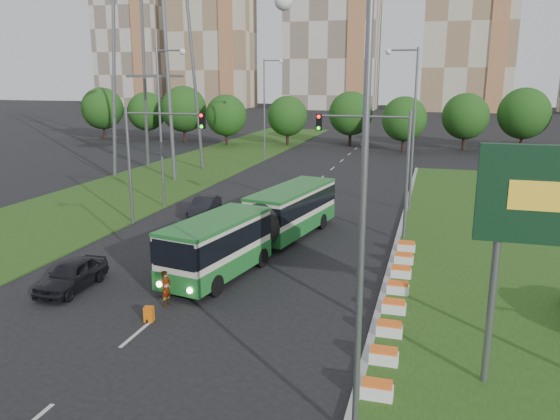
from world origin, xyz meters
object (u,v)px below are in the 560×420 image
(traffic_mast_median, at_px, (381,154))
(car_left_near, at_px, (72,275))
(car_left_far, at_px, (205,206))
(articulated_bus, at_px, (260,224))
(shopping_trolley, at_px, (149,314))
(traffic_mast_left, at_px, (150,148))
(pedestrian, at_px, (166,288))

(traffic_mast_median, xyz_separation_m, car_left_near, (-13.17, -12.56, -4.62))
(car_left_far, bearing_deg, traffic_mast_median, -17.57)
(traffic_mast_median, relative_size, car_left_far, 1.88)
(articulated_bus, xyz_separation_m, shopping_trolley, (-1.57, -10.15, -1.34))
(car_left_far, relative_size, shopping_trolley, 6.60)
(traffic_mast_median, xyz_separation_m, car_left_far, (-12.86, 2.41, -4.65))
(articulated_bus, bearing_deg, car_left_far, 143.87)
(shopping_trolley, bearing_deg, traffic_mast_left, 108.78)
(car_left_near, relative_size, pedestrian, 2.61)
(articulated_bus, bearing_deg, traffic_mast_median, 46.89)
(traffic_mast_left, bearing_deg, car_left_near, -80.23)
(traffic_mast_median, distance_m, car_left_far, 13.88)
(car_left_far, xyz_separation_m, pedestrian, (4.96, -15.47, 0.12))
(articulated_bus, distance_m, shopping_trolley, 10.36)
(traffic_mast_median, relative_size, traffic_mast_left, 1.00)
(car_left_near, bearing_deg, car_left_far, 87.10)
(traffic_mast_left, relative_size, car_left_near, 1.87)
(car_left_near, xyz_separation_m, pedestrian, (5.26, -0.50, 0.09))
(car_left_near, xyz_separation_m, car_left_far, (0.31, 14.97, -0.03))
(traffic_mast_median, distance_m, shopping_trolley, 17.45)
(traffic_mast_median, bearing_deg, articulated_bus, -143.79)
(traffic_mast_left, xyz_separation_m, articulated_bus, (8.88, -3.60, -3.69))
(traffic_mast_median, bearing_deg, traffic_mast_left, -176.23)
(articulated_bus, height_order, shopping_trolley, articulated_bus)
(traffic_mast_left, height_order, car_left_near, traffic_mast_left)
(traffic_mast_median, height_order, articulated_bus, traffic_mast_median)
(traffic_mast_left, bearing_deg, traffic_mast_median, 3.77)
(traffic_mast_median, bearing_deg, car_left_near, -136.34)
(traffic_mast_left, distance_m, articulated_bus, 10.26)
(articulated_bus, relative_size, shopping_trolley, 25.57)
(car_left_near, height_order, pedestrian, pedestrian)
(traffic_mast_median, bearing_deg, pedestrian, -121.17)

